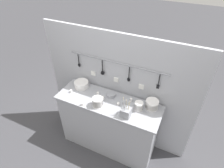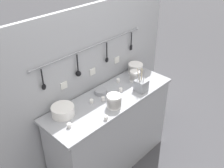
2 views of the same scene
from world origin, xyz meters
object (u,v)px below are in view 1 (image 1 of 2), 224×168
plate_stack (82,84)px  cup_edge_near (118,104)px  steel_mixing_bowl (111,95)px  cup_edge_far (98,93)px  cutlery_caddy (126,112)px  cup_centre (71,91)px  bowl_stack_tall_left (139,106)px  cup_beside_plates (131,100)px  cup_back_right (82,104)px  bowl_stack_short_front (152,104)px  cup_mid_row (103,98)px  bowl_stack_wide_centre (98,102)px

plate_stack → cup_edge_near: size_ratio=5.44×
steel_mixing_bowl → cup_edge_far: steel_mixing_bowl is taller
cutlery_caddy → cup_centre: cutlery_caddy is taller
bowl_stack_tall_left → plate_stack: bearing=174.7°
plate_stack → cutlery_caddy: cutlery_caddy is taller
cup_centre → cup_beside_plates: bearing=13.4°
cup_back_right → cup_edge_far: (0.08, 0.28, 0.00)m
bowl_stack_tall_left → cutlery_caddy: bearing=-121.6°
bowl_stack_short_front → steel_mixing_bowl: 0.58m
cup_edge_near → cup_back_right: bearing=-154.0°
bowl_stack_tall_left → cutlery_caddy: size_ratio=0.42×
cup_mid_row → cup_centre: same height
bowl_stack_short_front → plate_stack: size_ratio=0.80×
cup_edge_near → cup_edge_far: same height
cup_edge_far → cup_edge_near: bearing=-11.2°
bowl_stack_short_front → cutlery_caddy: 0.38m
cup_edge_far → cup_beside_plates: bearing=9.5°
cup_back_right → cup_edge_near: (0.43, 0.21, 0.00)m
bowl_stack_tall_left → steel_mixing_bowl: 0.45m
cup_beside_plates → cup_mid_row: (-0.36, -0.13, 0.00)m
plate_stack → cup_mid_row: bearing=-14.2°
cup_beside_plates → cup_back_right: bearing=-147.1°
bowl_stack_short_front → cup_centre: bowl_stack_short_front is taller
cutlery_caddy → cup_back_right: 0.60m
cup_mid_row → plate_stack: bearing=165.8°
bowl_stack_short_front → cup_beside_plates: bearing=179.0°
bowl_stack_tall_left → cup_back_right: bowl_stack_tall_left is taller
cup_centre → cutlery_caddy: bearing=-5.4°
cup_edge_near → cup_mid_row: 0.24m
bowl_stack_short_front → cup_centre: (-1.14, -0.20, -0.04)m
bowl_stack_wide_centre → cup_edge_near: bearing=28.7°
cup_edge_near → cup_beside_plates: size_ratio=1.00×
cup_mid_row → bowl_stack_tall_left: bearing=2.2°
bowl_stack_tall_left → steel_mixing_bowl: bearing=168.7°
cup_edge_near → cup_edge_far: (-0.35, 0.07, 0.00)m
cup_edge_near → bowl_stack_tall_left: bearing=7.6°
bowl_stack_tall_left → cup_centre: bearing=-174.8°
bowl_stack_wide_centre → bowl_stack_short_front: size_ratio=0.84×
cup_edge_near → cup_centre: (-0.72, -0.05, 0.00)m
plate_stack → cup_centre: bearing=-111.6°
steel_mixing_bowl → cup_centre: size_ratio=3.29×
cup_edge_far → cup_centre: (-0.37, -0.12, 0.00)m
bowl_stack_short_front → plate_stack: bearing=-178.9°
steel_mixing_bowl → cup_back_right: bearing=-128.1°
bowl_stack_short_front → cup_edge_near: size_ratio=4.34×
cutlery_caddy → cup_centre: (-0.89, 0.08, -0.04)m
bowl_stack_wide_centre → cup_mid_row: 0.15m
bowl_stack_short_front → cup_back_right: (-0.84, -0.35, -0.04)m
plate_stack → cup_centre: plate_stack is taller
cup_back_right → cup_edge_near: same height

